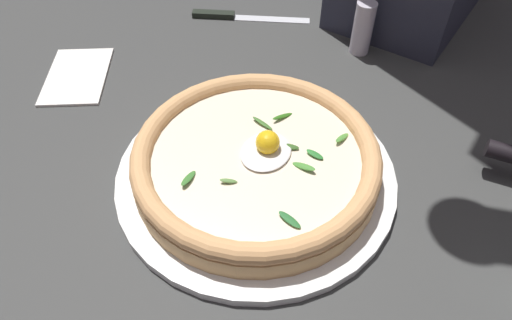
{
  "coord_description": "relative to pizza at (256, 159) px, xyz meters",
  "views": [
    {
      "loc": [
        0.28,
        0.18,
        0.44
      ],
      "look_at": [
        -0.05,
        -0.01,
        0.03
      ],
      "focal_mm": 32.51,
      "sensor_mm": 36.0,
      "label": 1
    }
  ],
  "objects": [
    {
      "name": "ground_plane",
      "position": [
        0.05,
        0.01,
        -0.05
      ],
      "size": [
        2.4,
        2.4,
        0.03
      ],
      "primitive_type": "cube",
      "color": "#393A39",
      "rests_on": "ground"
    },
    {
      "name": "table_knife",
      "position": [
        -0.31,
        -0.23,
        -0.03
      ],
      "size": [
        0.11,
        0.2,
        0.01
      ],
      "color": "silver",
      "rests_on": "ground"
    },
    {
      "name": "pepper_shaker",
      "position": [
        -0.32,
        0.01,
        0.01
      ],
      "size": [
        0.03,
        0.03,
        0.09
      ],
      "primitive_type": "cylinder",
      "color": "silver",
      "rests_on": "ground"
    },
    {
      "name": "pizza_plate",
      "position": [
        0.0,
        -0.0,
        -0.03
      ],
      "size": [
        0.34,
        0.34,
        0.01
      ],
      "primitive_type": "cylinder",
      "color": "white",
      "rests_on": "ground"
    },
    {
      "name": "pizza",
      "position": [
        0.0,
        0.0,
        0.0
      ],
      "size": [
        0.3,
        0.3,
        0.06
      ],
      "color": "tan",
      "rests_on": "pizza_plate"
    },
    {
      "name": "folded_napkin",
      "position": [
        -0.04,
        -0.34,
        -0.03
      ],
      "size": [
        0.17,
        0.15,
        0.01
      ],
      "primitive_type": "cube",
      "rotation": [
        0.0,
        0.0,
        0.58
      ],
      "color": "white",
      "rests_on": "ground"
    }
  ]
}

